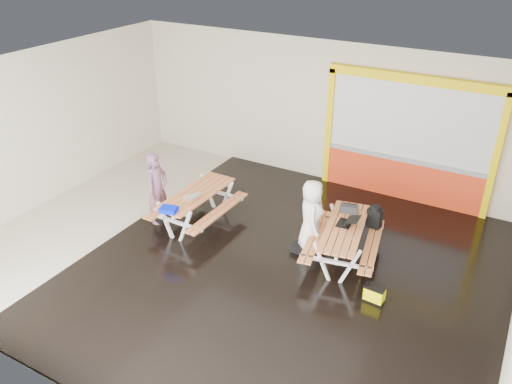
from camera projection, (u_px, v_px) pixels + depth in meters
The scene contains 14 objects.
room at pixel (232, 176), 9.45m from camera, with size 10.02×8.02×3.52m.
deck at pixel (290, 273), 9.71m from camera, with size 7.50×7.98×0.05m, color black.
kiosk at pixel (407, 142), 11.66m from camera, with size 3.88×0.16×3.00m.
picnic_table_left at pixel (197, 200), 11.00m from camera, with size 1.39×2.01×0.79m.
picnic_table_right at pixel (344, 235), 9.81m from camera, with size 1.65×2.16×0.78m.
person_left at pixel (157, 189), 10.98m from camera, with size 0.59×0.39×1.62m, color #6E455D.
person_right at pixel (311, 216), 10.02m from camera, with size 0.72×0.47×1.48m, color white.
laptop_left at pixel (192, 196), 10.67m from camera, with size 0.40×0.37×0.14m.
laptop_right at pixel (347, 222), 9.77m from camera, with size 0.43×0.38×0.17m.
blue_pouch at pixel (169, 210), 10.17m from camera, with size 0.33×0.24×0.10m, color #0016DF.
toolbox at pixel (349, 209), 10.17m from camera, with size 0.37×0.24×0.20m.
backpack at pixel (375, 217), 10.18m from camera, with size 0.31×0.22×0.48m.
dark_case at pixel (302, 248), 10.25m from camera, with size 0.38×0.28×0.14m, color black.
fluke_bag at pixel (374, 294), 8.89m from camera, with size 0.37×0.25×0.30m.
Camera 1 is at (4.56, -7.18, 5.89)m, focal length 36.33 mm.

